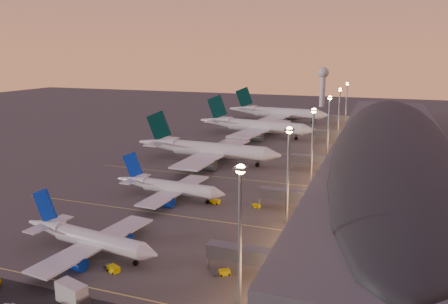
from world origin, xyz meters
TOP-DOWN VIEW (x-y plane):
  - ground at (0.00, 0.00)m, footprint 700.00×700.00m
  - airliner_narrow_south at (-2.06, -32.47)m, footprint 37.64×33.84m
  - airliner_narrow_north at (-2.49, 7.83)m, footprint 38.00×33.99m
  - airliner_wide_near at (-9.02, 54.25)m, footprint 63.37×57.61m
  - airliner_wide_mid at (-5.98, 115.73)m, footprint 66.90×61.47m
  - airliner_wide_far at (-6.76, 171.15)m, footprint 68.00×62.17m
  - terminal_building at (61.84, 72.47)m, footprint 56.35×255.00m
  - light_masts at (36.00, 65.00)m, footprint 2.20×217.20m
  - radar_tower at (10.00, 260.00)m, footprint 9.00×9.00m
  - lane_markings at (0.00, 40.00)m, footprint 90.00×180.36m
  - baggage_tug_a at (7.56, -37.84)m, footprint 4.35×3.09m
  - baggage_tug_b at (29.60, -31.55)m, footprint 3.56×2.98m
  - baggage_tug_c at (24.82, 8.99)m, footprint 3.59×2.25m
  - catering_truck_a at (7.97, -50.47)m, footprint 7.24×4.31m
  - baggage_tug_d at (12.19, 8.02)m, footprint 4.24×2.10m

SIDE VIEW (x-z plane):
  - ground at x=0.00m, z-range 0.00..0.00m
  - lane_markings at x=0.00m, z-range 0.01..0.01m
  - baggage_tug_c at x=24.82m, z-range -0.04..0.96m
  - baggage_tug_b at x=29.60m, z-range -0.04..0.97m
  - baggage_tug_a at x=7.56m, z-range -0.05..1.16m
  - baggage_tug_d at x=12.19m, z-range -0.05..1.17m
  - catering_truck_a at x=7.97m, z-range -0.12..3.70m
  - airliner_narrow_south at x=-2.06m, z-range -3.25..10.19m
  - airliner_narrow_north at x=-2.49m, z-range -3.28..10.30m
  - airliner_wide_near at x=-9.02m, z-range -4.93..15.38m
  - airliner_wide_mid at x=-5.98m, z-range -5.19..16.22m
  - airliner_wide_far at x=-6.76m, z-range -5.27..16.47m
  - terminal_building at x=61.84m, z-range 0.05..17.51m
  - light_masts at x=36.00m, z-range 4.60..30.50m
  - radar_tower at x=10.00m, z-range 5.62..38.12m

